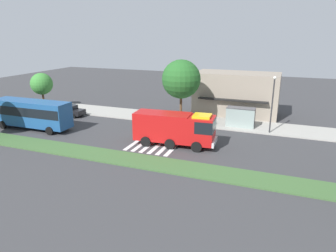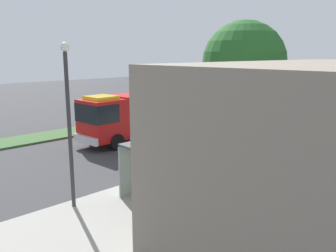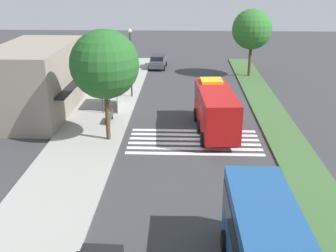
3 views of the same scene
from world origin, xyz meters
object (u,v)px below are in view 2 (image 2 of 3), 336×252
bench_near_shelter (209,162)px  sidewalk_tree_west (244,63)px  bus_stop_shelter (154,154)px  transit_bus (260,92)px  median_tree_far_west (242,71)px  fire_truck (131,114)px  parked_car_mid (319,111)px  street_lamp (69,114)px

bench_near_shelter → sidewalk_tree_west: sidewalk_tree_west is taller
bus_stop_shelter → sidewalk_tree_west: size_ratio=0.43×
transit_bus → median_tree_far_west: 5.75m
sidewalk_tree_west → bench_near_shelter: bearing=8.4°
fire_truck → median_tree_far_west: 22.44m
bench_near_shelter → transit_bus: bearing=-154.7°
parked_car_mid → bench_near_shelter: parked_car_mid is taller
parked_car_mid → sidewalk_tree_west: sidewalk_tree_west is taller
transit_bus → street_lamp: size_ratio=1.55×
parked_car_mid → bench_near_shelter: size_ratio=2.96×
street_lamp → sidewalk_tree_west: 11.49m
bus_stop_shelter → median_tree_far_west: (-27.04, -14.07, 2.30)m
parked_car_mid → bus_stop_shelter: bearing=8.2°
bus_stop_shelter → median_tree_far_west: median_tree_far_west is taller
median_tree_far_west → sidewalk_tree_west: bearing=34.9°
bench_near_shelter → sidewalk_tree_west: 6.45m
bus_stop_shelter → median_tree_far_west: bearing=-152.5°
bus_stop_shelter → sidewalk_tree_west: sidewalk_tree_west is taller
fire_truck → sidewalk_tree_west: 9.32m
transit_bus → bus_stop_shelter: 25.98m
fire_truck → transit_bus: 18.83m
parked_car_mid → street_lamp: 28.00m
bus_stop_shelter → transit_bus: bearing=-158.5°
median_tree_far_west → bus_stop_shelter: bearing=27.5°
parked_car_mid → sidewalk_tree_west: bearing=9.3°
transit_bus → bus_stop_shelter: transit_bus is taller
sidewalk_tree_west → median_tree_far_west: (-19.37, -13.52, -1.68)m
bus_stop_shelter → parked_car_mid: bearing=-173.5°
street_lamp → median_tree_far_west: 33.39m
street_lamp → parked_car_mid: bearing=-176.3°
fire_truck → transit_bus: (-18.81, -0.83, 0.12)m
street_lamp → bench_near_shelter: bearing=173.0°
transit_bus → parked_car_mid: bearing=-91.4°
street_lamp → sidewalk_tree_west: size_ratio=0.82×
fire_truck → transit_bus: bearing=178.4°
transit_bus → bench_near_shelter: 22.35m
bench_near_shelter → sidewalk_tree_west: size_ratio=0.19×
fire_truck → parked_car_mid: bearing=158.3°
bench_near_shelter → bus_stop_shelter: bearing=0.2°
parked_car_mid → street_lamp: street_lamp is taller
median_tree_far_west → bench_near_shelter: bearing=31.4°
fire_truck → parked_car_mid: fire_truck is taller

